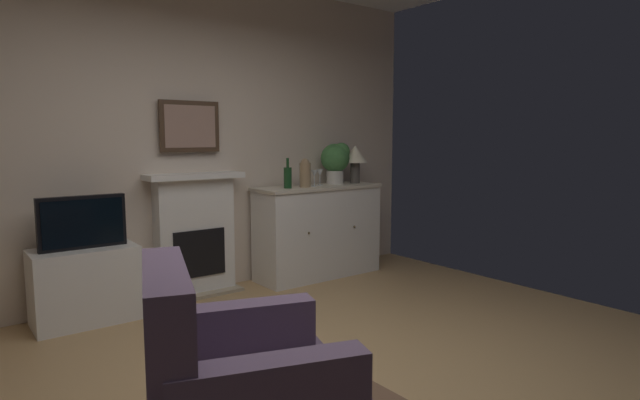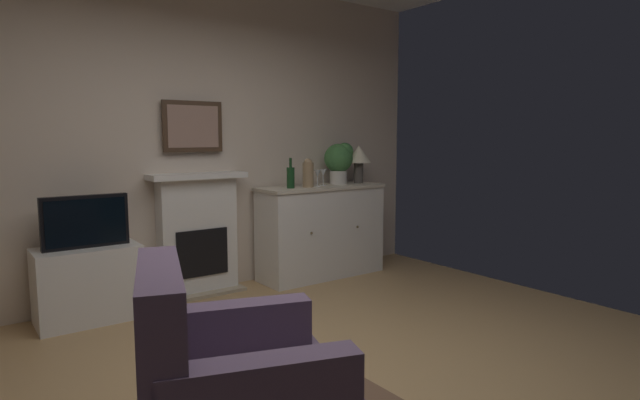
# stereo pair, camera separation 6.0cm
# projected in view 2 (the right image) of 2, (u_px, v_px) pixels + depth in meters

# --- Properties ---
(wall_rear) EXTENTS (5.47, 0.06, 2.86)m
(wall_rear) POSITION_uv_depth(u_px,v_px,m) (173.00, 136.00, 4.56)
(wall_rear) COLOR beige
(wall_rear) RESTS_ON ground_plane
(fireplace_unit) EXTENTS (0.87, 0.30, 1.10)m
(fireplace_unit) POSITION_uv_depth(u_px,v_px,m) (198.00, 234.00, 4.65)
(fireplace_unit) COLOR white
(fireplace_unit) RESTS_ON ground_plane
(framed_picture) EXTENTS (0.55, 0.04, 0.45)m
(framed_picture) POSITION_uv_depth(u_px,v_px,m) (193.00, 127.00, 4.57)
(framed_picture) COLOR #473323
(sideboard_cabinet) EXTENTS (1.34, 0.49, 0.93)m
(sideboard_cabinet) POSITION_uv_depth(u_px,v_px,m) (321.00, 231.00, 5.26)
(sideboard_cabinet) COLOR white
(sideboard_cabinet) RESTS_ON ground_plane
(table_lamp) EXTENTS (0.26, 0.26, 0.40)m
(table_lamp) POSITION_uv_depth(u_px,v_px,m) (359.00, 157.00, 5.46)
(table_lamp) COLOR #4C4742
(table_lamp) RESTS_ON sideboard_cabinet
(wine_bottle) EXTENTS (0.08, 0.08, 0.29)m
(wine_bottle) POSITION_uv_depth(u_px,v_px,m) (291.00, 177.00, 4.93)
(wine_bottle) COLOR #193F1E
(wine_bottle) RESTS_ON sideboard_cabinet
(wine_glass_left) EXTENTS (0.07, 0.07, 0.16)m
(wine_glass_left) POSITION_uv_depth(u_px,v_px,m) (317.00, 174.00, 5.13)
(wine_glass_left) COLOR silver
(wine_glass_left) RESTS_ON sideboard_cabinet
(wine_glass_center) EXTENTS (0.07, 0.07, 0.16)m
(wine_glass_center) POSITION_uv_depth(u_px,v_px,m) (323.00, 173.00, 5.23)
(wine_glass_center) COLOR silver
(wine_glass_center) RESTS_ON sideboard_cabinet
(vase_decorative) EXTENTS (0.11, 0.11, 0.28)m
(vase_decorative) POSITION_uv_depth(u_px,v_px,m) (308.00, 173.00, 5.03)
(vase_decorative) COLOR #9E7F5B
(vase_decorative) RESTS_ON sideboard_cabinet
(tv_cabinet) EXTENTS (0.75, 0.42, 0.58)m
(tv_cabinet) POSITION_uv_depth(u_px,v_px,m) (88.00, 284.00, 3.97)
(tv_cabinet) COLOR white
(tv_cabinet) RESTS_ON ground_plane
(tv_set) EXTENTS (0.62, 0.07, 0.40)m
(tv_set) POSITION_uv_depth(u_px,v_px,m) (86.00, 222.00, 3.90)
(tv_set) COLOR black
(tv_set) RESTS_ON tv_cabinet
(potted_plant_small) EXTENTS (0.30, 0.30, 0.43)m
(potted_plant_small) POSITION_uv_depth(u_px,v_px,m) (339.00, 159.00, 5.37)
(potted_plant_small) COLOR beige
(potted_plant_small) RESTS_ON sideboard_cabinet
(armchair) EXTENTS (1.01, 0.98, 0.92)m
(armchair) POSITION_uv_depth(u_px,v_px,m) (231.00, 390.00, 2.11)
(armchair) COLOR #604C66
(armchair) RESTS_ON ground_plane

